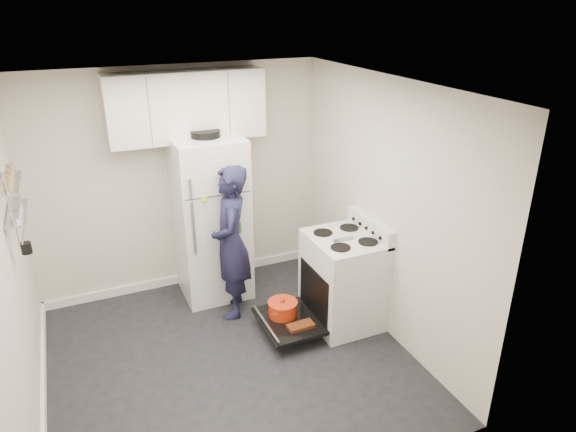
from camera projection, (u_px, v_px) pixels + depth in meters
name	position (u px, v px, depth m)	size (l,w,h in m)	color
room	(219.00, 243.00, 4.33)	(3.21, 3.21, 2.51)	black
electric_range	(342.00, 281.00, 5.20)	(0.66, 0.76, 1.10)	silver
open_oven_door	(286.00, 315.00, 5.13)	(0.55, 0.71, 0.23)	black
refrigerator	(211.00, 218.00, 5.57)	(0.72, 0.74, 1.88)	silver
upper_cabinets	(186.00, 106.00, 5.21)	(1.60, 0.33, 0.70)	silver
wall_shelf_rack	(14.00, 199.00, 3.98)	(0.14, 0.60, 0.61)	#B2B2B7
person	(231.00, 243.00, 5.23)	(0.59, 0.39, 1.63)	#181836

